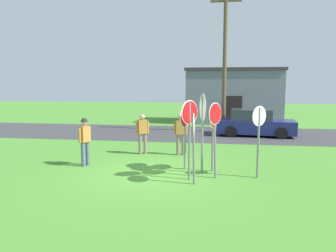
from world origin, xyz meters
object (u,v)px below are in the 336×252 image
object	(u,v)px
stop_sign_far_back	(259,130)
person_near_signs	(181,133)
stop_sign_leaning_left	(215,127)
parked_car_on_street	(254,124)
stop_sign_tallest	(203,118)
stop_sign_leaning_right	(213,127)
stop_sign_low_front	(185,127)
stop_sign_nearest	(190,126)
person_in_dark_shirt	(85,139)
stop_sign_rear_left	(194,136)
utility_pole	(225,60)
person_in_blue	(143,132)

from	to	relation	value
stop_sign_far_back	person_near_signs	world-z (taller)	stop_sign_far_back
stop_sign_leaning_left	parked_car_on_street	bearing A→B (deg)	76.49
parked_car_on_street	person_near_signs	size ratio (longest dim) A/B	2.62
stop_sign_tallest	stop_sign_leaning_right	distance (m)	0.55
stop_sign_far_back	stop_sign_leaning_left	bearing A→B (deg)	-170.89
stop_sign_low_front	stop_sign_leaning_right	size ratio (longest dim) A/B	0.98
parked_car_on_street	stop_sign_leaning_left	xyz separation A→B (m)	(-2.14, -8.93, 0.93)
stop_sign_nearest	person_in_dark_shirt	xyz separation A→B (m)	(-3.89, 1.15, -0.71)
stop_sign_leaning_left	person_near_signs	bearing A→B (deg)	114.65
stop_sign_rear_left	utility_pole	bearing A→B (deg)	84.63
stop_sign_far_back	stop_sign_leaning_right	world-z (taller)	stop_sign_far_back
stop_sign_tallest	stop_sign_far_back	distance (m)	1.82
stop_sign_low_front	stop_sign_tallest	bearing A→B (deg)	-33.23
person_in_dark_shirt	stop_sign_leaning_left	bearing A→B (deg)	-10.20
person_in_blue	person_near_signs	bearing A→B (deg)	1.08
person_near_signs	stop_sign_leaning_right	bearing A→B (deg)	-59.93
parked_car_on_street	stop_sign_leaning_right	distance (m)	8.48
parked_car_on_street	stop_sign_leaning_right	size ratio (longest dim) A/B	1.97
person_near_signs	person_in_blue	bearing A→B (deg)	-178.92
utility_pole	stop_sign_nearest	bearing A→B (deg)	-96.51
stop_sign_leaning_right	person_near_signs	world-z (taller)	stop_sign_leaning_right
stop_sign_nearest	person_near_signs	size ratio (longest dim) A/B	1.47
utility_pole	stop_sign_far_back	bearing A→B (deg)	-84.42
stop_sign_low_front	person_in_blue	bearing A→B (deg)	132.34
stop_sign_nearest	stop_sign_low_front	world-z (taller)	stop_sign_nearest
parked_car_on_street	stop_sign_rear_left	world-z (taller)	stop_sign_rear_left
stop_sign_low_front	person_in_dark_shirt	size ratio (longest dim) A/B	1.26
utility_pole	parked_car_on_street	bearing A→B (deg)	-30.17
stop_sign_leaning_left	stop_sign_far_back	xyz separation A→B (m)	(1.35, 0.22, -0.09)
stop_sign_nearest	person_in_dark_shirt	bearing A→B (deg)	163.52
utility_pole	stop_sign_rear_left	xyz separation A→B (m)	(-1.01, -10.72, -2.92)
stop_sign_low_front	parked_car_on_street	bearing A→B (deg)	68.45
stop_sign_tallest	person_in_dark_shirt	bearing A→B (deg)	175.31
stop_sign_tallest	parked_car_on_street	bearing A→B (deg)	73.13
stop_sign_leaning_left	stop_sign_nearest	bearing A→B (deg)	-157.84
stop_sign_far_back	stop_sign_leaning_right	bearing A→B (deg)	158.26
utility_pole	person_in_dark_shirt	world-z (taller)	utility_pole
stop_sign_far_back	stop_sign_leaning_right	size ratio (longest dim) A/B	1.02
stop_sign_far_back	stop_sign_rear_left	bearing A→B (deg)	-153.07
person_in_blue	person_in_dark_shirt	bearing A→B (deg)	-125.10
stop_sign_rear_left	person_in_dark_shirt	distance (m)	4.39
stop_sign_leaning_right	stop_sign_low_front	bearing A→B (deg)	173.67
utility_pole	person_in_dark_shirt	size ratio (longest dim) A/B	4.80
parked_car_on_street	person_in_blue	world-z (taller)	person_in_blue
stop_sign_nearest	stop_sign_far_back	distance (m)	2.19
stop_sign_rear_left	person_in_blue	size ratio (longest dim) A/B	1.26
stop_sign_leaning_left	person_near_signs	distance (m)	3.53
utility_pole	stop_sign_tallest	size ratio (longest dim) A/B	3.14
stop_sign_leaning_left	stop_sign_far_back	distance (m)	1.37
parked_car_on_street	stop_sign_rear_left	distance (m)	10.11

